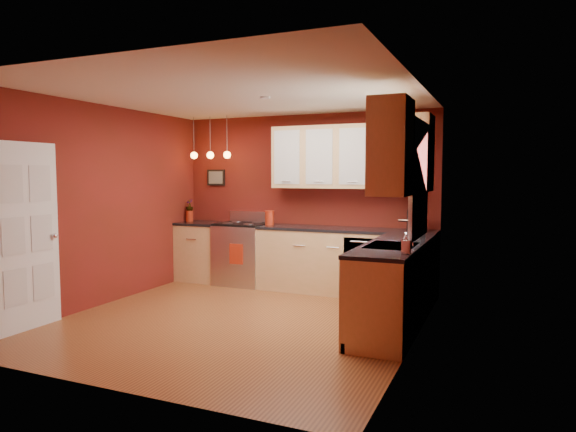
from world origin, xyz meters
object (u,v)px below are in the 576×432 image
at_px(red_canister, 270,218).
at_px(soap_pump, 406,243).
at_px(gas_range, 243,253).
at_px(sink, 392,248).
at_px(coffee_maker, 416,221).

distance_m(red_canister, soap_pump, 3.15).
height_order(gas_range, sink, sink).
distance_m(gas_range, soap_pump, 3.57).
relative_size(red_canister, soap_pump, 1.07).
bearing_deg(sink, gas_range, 150.22).
distance_m(gas_range, sink, 3.05).
bearing_deg(red_canister, gas_range, 178.33).
height_order(gas_range, red_canister, red_canister).
xyz_separation_m(gas_range, red_canister, (0.47, -0.01, 0.57)).
distance_m(sink, red_canister, 2.62).
xyz_separation_m(gas_range, sink, (2.62, -1.50, 0.43)).
height_order(coffee_maker, soap_pump, coffee_maker).
distance_m(red_canister, coffee_maker, 2.17).
bearing_deg(coffee_maker, red_canister, -165.26).
distance_m(sink, soap_pump, 0.62).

